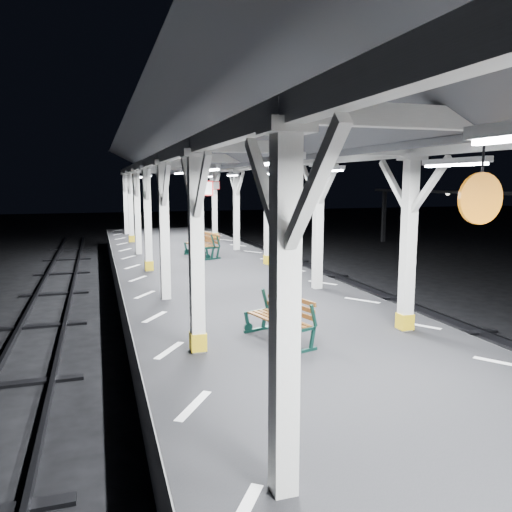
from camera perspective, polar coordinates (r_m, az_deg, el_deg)
name	(u,v)px	position (r m, az deg, el deg)	size (l,w,h in m)	color
ground	(363,448)	(7.86, 12.12, -20.70)	(120.00, 120.00, 0.00)	black
platform	(364,416)	(7.64, 12.24, -17.41)	(6.00, 50.00, 1.00)	black
hazard_stripes_left	(194,406)	(6.63, -7.13, -16.61)	(1.00, 48.00, 0.01)	silver
hazard_stripes_right	(504,363)	(8.86, 26.49, -10.92)	(1.00, 48.00, 0.01)	silver
canopy	(374,124)	(6.91, 13.38, 14.46)	(5.40, 49.00, 4.65)	silver
bench_mid	(282,317)	(8.94, 3.04, -6.96)	(0.92, 1.59, 0.81)	#0E3029
bench_far	(201,244)	(18.91, -6.25, 1.40)	(0.90, 1.82, 0.95)	#0E3029
bench_extra	(208,244)	(19.07, -5.48, 1.35)	(0.79, 1.67, 0.87)	#0E3029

